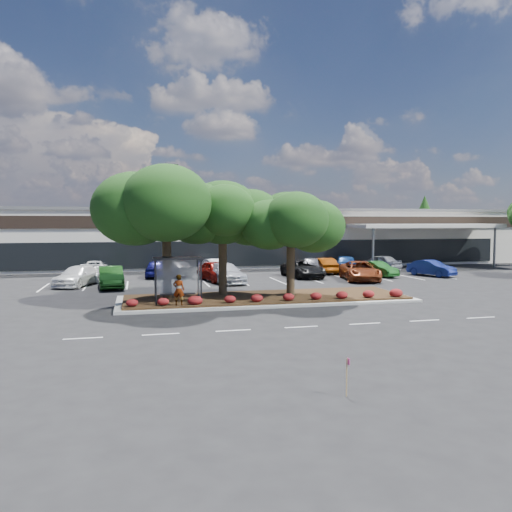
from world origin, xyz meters
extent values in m
plane|color=black|center=(0.00, 0.00, 0.00)|extent=(160.00, 160.00, 0.00)
cube|color=silver|center=(0.00, 34.00, 3.00)|extent=(80.00, 20.00, 6.00)
cube|color=#58585B|center=(0.00, 34.00, 6.10)|extent=(80.40, 20.40, 0.30)
cube|color=black|center=(0.00, 23.95, 4.80)|extent=(80.00, 0.25, 1.20)
cube|color=black|center=(0.00, 23.95, 1.60)|extent=(60.00, 0.18, 2.60)
cube|color=#B20C0D|center=(-6.00, 23.88, 4.80)|extent=(6.00, 0.12, 1.00)
cube|color=silver|center=(20.00, 21.50, 4.40)|extent=(16.00, 5.00, 0.40)
cylinder|color=slate|center=(13.00, 19.50, 2.10)|extent=(0.24, 0.24, 4.20)
cylinder|color=slate|center=(27.00, 19.50, 2.10)|extent=(0.24, 0.24, 4.20)
cube|color=#AAA9A4|center=(-2.00, 4.00, 0.07)|extent=(18.00, 6.00, 0.15)
cube|color=#3F2A18|center=(-2.00, 4.00, 0.20)|extent=(17.20, 5.20, 0.12)
cube|color=silver|center=(-12.00, -4.00, 0.01)|extent=(1.60, 0.12, 0.01)
cube|color=silver|center=(-8.80, -4.00, 0.01)|extent=(1.60, 0.12, 0.01)
cube|color=silver|center=(-5.60, -4.00, 0.01)|extent=(1.60, 0.12, 0.01)
cube|color=silver|center=(-2.40, -4.00, 0.01)|extent=(1.60, 0.12, 0.01)
cube|color=silver|center=(0.80, -4.00, 0.01)|extent=(1.60, 0.12, 0.01)
cube|color=silver|center=(4.00, -4.00, 0.01)|extent=(1.60, 0.12, 0.01)
cube|color=silver|center=(7.20, -4.00, 0.01)|extent=(1.60, 0.12, 0.01)
cube|color=silver|center=(-16.50, 13.50, 0.01)|extent=(0.12, 5.00, 0.01)
cube|color=silver|center=(-13.50, 13.50, 0.01)|extent=(0.12, 5.00, 0.01)
cube|color=silver|center=(-10.50, 13.50, 0.01)|extent=(0.12, 5.00, 0.01)
cube|color=silver|center=(-7.50, 13.50, 0.01)|extent=(0.12, 5.00, 0.01)
cube|color=silver|center=(-4.50, 13.50, 0.01)|extent=(0.12, 5.00, 0.01)
cube|color=silver|center=(-1.50, 13.50, 0.01)|extent=(0.12, 5.00, 0.01)
cube|color=silver|center=(1.50, 13.50, 0.01)|extent=(0.12, 5.00, 0.01)
cube|color=silver|center=(4.50, 13.50, 0.01)|extent=(0.12, 5.00, 0.01)
cube|color=silver|center=(7.50, 13.50, 0.01)|extent=(0.12, 5.00, 0.01)
cube|color=silver|center=(10.50, 13.50, 0.01)|extent=(0.12, 5.00, 0.01)
cube|color=silver|center=(13.50, 13.50, 0.01)|extent=(0.12, 5.00, 0.01)
cube|color=silver|center=(16.50, 13.50, 0.01)|extent=(0.12, 5.00, 0.01)
cylinder|color=black|center=(-8.75, 3.45, 1.51)|extent=(0.08, 0.08, 2.50)
cylinder|color=black|center=(-6.25, 3.45, 1.51)|extent=(0.08, 0.08, 2.50)
cylinder|color=black|center=(-8.75, 2.15, 1.51)|extent=(0.08, 0.08, 2.50)
cylinder|color=black|center=(-6.25, 2.15, 1.51)|extent=(0.08, 0.08, 2.50)
cube|color=black|center=(-7.50, 2.80, 2.80)|extent=(2.75, 1.55, 0.10)
cube|color=silver|center=(-7.50, 3.45, 1.63)|extent=(2.30, 0.03, 2.00)
cube|color=black|center=(-7.50, 3.05, 0.71)|extent=(2.00, 0.35, 0.06)
cone|color=#15350E|center=(34.00, 44.00, 4.50)|extent=(3.96, 3.96, 9.00)
imported|color=#594C47|center=(-7.54, 1.82, 1.12)|extent=(0.72, 0.57, 1.72)
cube|color=#AAA9A4|center=(-6.78, 24.70, 0.20)|extent=(0.50, 0.50, 0.40)
cylinder|color=slate|center=(-6.78, 24.70, 5.53)|extent=(0.14, 0.14, 10.25)
cube|color=slate|center=(-6.33, 24.66, 10.50)|extent=(0.91, 0.29, 0.14)
cube|color=black|center=(-5.83, 24.62, 10.43)|extent=(0.47, 0.33, 0.18)
cube|color=tan|center=(-4.12, -13.00, 0.54)|extent=(0.03, 0.03, 1.08)
cube|color=#E73C8E|center=(-4.07, -13.00, 0.99)|extent=(0.02, 0.14, 0.18)
imported|color=silver|center=(-14.14, 14.04, 0.74)|extent=(3.78, 5.50, 1.48)
imported|color=#174515|center=(-11.63, 12.23, 0.78)|extent=(2.10, 4.89, 1.57)
imported|color=maroon|center=(-3.45, 14.56, 0.83)|extent=(2.98, 5.17, 1.65)
imported|color=#ADB0B9|center=(-2.93, 13.28, 0.77)|extent=(3.05, 5.61, 1.54)
imported|color=black|center=(4.32, 15.41, 0.75)|extent=(2.93, 5.57, 1.50)
imported|color=maroon|center=(8.20, 12.22, 0.79)|extent=(3.82, 6.15, 1.59)
imported|color=#185019|center=(10.93, 14.50, 0.67)|extent=(2.52, 4.30, 1.34)
imported|color=#9EA1A9|center=(11.66, 15.70, 0.67)|extent=(1.61, 3.96, 1.35)
imported|color=navy|center=(15.82, 13.74, 0.71)|extent=(3.04, 4.55, 1.42)
imported|color=silver|center=(-13.46, 21.14, 0.68)|extent=(2.51, 4.98, 1.35)
imported|color=#0E0E54|center=(-8.02, 18.64, 0.77)|extent=(2.43, 4.71, 1.53)
imported|color=#4D4E54|center=(-6.28, 18.77, 0.68)|extent=(2.98, 4.99, 1.36)
imported|color=white|center=(-2.87, 20.76, 0.68)|extent=(2.35, 4.37, 1.37)
imported|color=slate|center=(6.04, 18.05, 0.81)|extent=(3.65, 5.10, 1.61)
imported|color=#772F05|center=(7.28, 18.22, 0.73)|extent=(1.72, 4.50, 1.46)
imported|color=navy|center=(9.52, 18.25, 0.86)|extent=(3.61, 5.41, 1.71)
imported|color=#9A9CA5|center=(13.88, 19.82, 0.77)|extent=(3.54, 4.89, 1.55)
camera|label=1|loc=(-9.76, -25.66, 4.89)|focal=35.00mm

